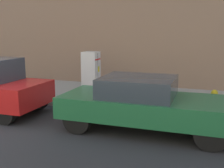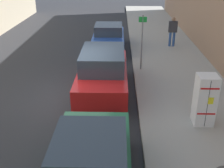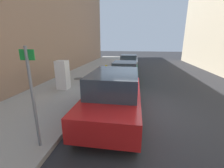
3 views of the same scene
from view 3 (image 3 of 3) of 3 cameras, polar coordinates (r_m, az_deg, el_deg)
name	(u,v)px [view 3 (image 3 of 3)]	position (r m, az deg, el deg)	size (l,w,h in m)	color
ground_plane	(140,111)	(6.44, 10.65, -9.93)	(80.00, 80.00, 0.00)	#28282B
sidewalk_slab	(45,103)	(7.55, -24.12, -6.55)	(3.92, 44.00, 0.14)	#9E998E
discarded_refrigerator	(63,75)	(8.90, -18.26, 3.28)	(0.61, 0.60, 1.62)	white
manhole_cover	(79,79)	(11.24, -12.56, 1.99)	(0.70, 0.70, 0.02)	#47443F
street_sign_post	(32,94)	(4.04, -28.04, -3.40)	(0.36, 0.07, 2.54)	slate
fire_hydrant	(106,69)	(12.82, -2.19, 5.71)	(0.22, 0.22, 0.73)	gold
parked_suv_red	(114,94)	(5.57, 0.85, -3.98)	(1.87, 4.55, 1.73)	red
parked_sedan_green	(125,71)	(10.86, 4.89, 5.02)	(1.83, 4.44, 1.41)	#1E6038
parked_sedan_silver	(129,61)	(16.79, 6.38, 8.78)	(1.90, 4.55, 1.40)	silver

